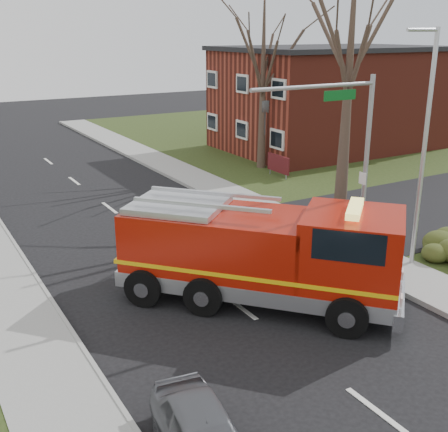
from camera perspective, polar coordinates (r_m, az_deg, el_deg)
ground at (r=17.93m, az=1.53°, el=-9.17°), size 120.00×120.00×0.00m
sidewalk_right at (r=21.54m, az=15.71°, el=-4.78°), size 2.40×80.00×0.15m
sidewalk_left at (r=15.93m, az=-18.34°, el=-13.71°), size 2.40×80.00×0.15m
brick_building at (r=42.03m, az=10.78°, el=11.69°), size 15.40×10.40×7.25m
health_center_sign at (r=33.00m, az=5.54°, el=5.28°), size 0.12×2.00×1.40m
bare_tree_near at (r=26.51m, az=12.72°, el=16.03°), size 6.00×6.00×12.00m
bare_tree_far at (r=34.54m, az=4.02°, el=15.30°), size 5.25×5.25×10.50m
traffic_signal_mast at (r=20.59m, az=11.88°, el=7.95°), size 5.29×0.18×6.80m
streetlight_pole at (r=20.64m, az=19.61°, el=6.87°), size 1.48×0.16×8.40m
fire_engine at (r=17.69m, az=3.99°, el=-4.02°), size 7.91×8.33×3.46m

